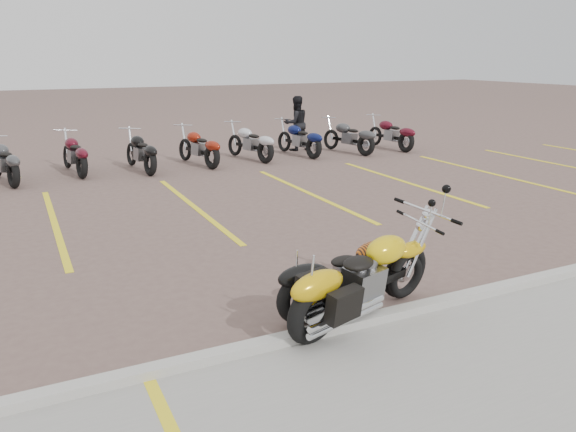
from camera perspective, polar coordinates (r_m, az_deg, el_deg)
name	(u,v)px	position (r m, az deg, el deg)	size (l,w,h in m)	color
ground	(276,271)	(8.20, -1.27, -5.65)	(100.00, 100.00, 0.00)	#6E574E
curb	(349,325)	(6.57, 6.22, -10.92)	(60.00, 0.18, 0.12)	#ADAAA3
parking_stripes	(195,207)	(11.77, -9.48, 0.92)	(38.00, 5.50, 0.01)	yellow
yellow_cruiser	(359,282)	(6.62, 7.18, -6.62)	(2.35, 0.84, 0.99)	black
flame_cruiser	(350,278)	(6.87, 6.30, -6.29)	(2.11, 0.32, 0.87)	black
person_b	(296,123)	(18.57, 0.83, 9.40)	(0.86, 0.67, 1.76)	black
bg_bike_row	(106,152)	(15.78, -18.00, 6.22)	(19.12, 2.08, 1.10)	black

